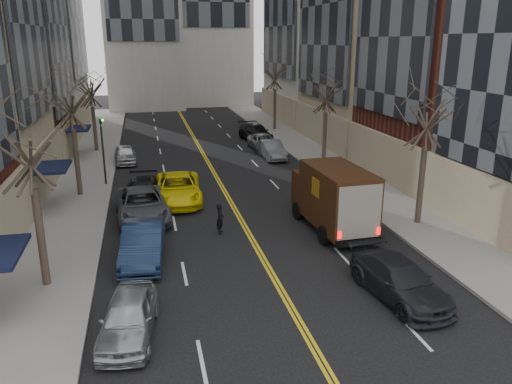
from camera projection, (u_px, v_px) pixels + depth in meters
sidewalk_left at (88, 168)px, 37.05m from camera, size 4.00×66.00×0.15m
sidewalk_right at (317, 156)px, 40.86m from camera, size 4.00×66.00×0.15m
tree_lf_near at (26, 128)px, 17.57m from camera, size 3.20×3.20×8.41m
tree_lf_mid at (69, 87)px, 28.66m from camera, size 3.20×3.20×8.91m
tree_lf_far at (90, 80)px, 40.95m from camera, size 3.20×3.20×8.12m
tree_rt_near at (430, 99)px, 24.03m from camera, size 3.20×3.20×8.71m
tree_rt_mid at (327, 82)px, 37.17m from camera, size 3.20×3.20×8.32m
tree_rt_far at (275, 65)px, 50.99m from camera, size 3.20×3.20×9.11m
traffic_signal at (103, 144)px, 31.92m from camera, size 0.29×0.26×4.70m
ups_truck at (333, 198)px, 24.74m from camera, size 2.72×6.18×3.33m
observer_sedan at (399, 280)px, 18.43m from camera, size 2.55×5.08×1.42m
taxi at (178, 188)px, 29.46m from camera, size 2.94×5.87×1.60m
pedestrian at (220, 219)px, 24.58m from camera, size 0.46×0.62×1.54m
parked_lf_a at (128, 317)px, 15.99m from camera, size 2.17×4.27×1.39m
parked_lf_b at (143, 243)px, 21.52m from camera, size 2.09×4.98×1.60m
parked_lf_c at (142, 205)px, 26.52m from camera, size 3.06×5.88×1.58m
parked_lf_d at (142, 192)px, 29.09m from camera, size 2.33×5.05×1.43m
parked_lf_e at (125, 154)px, 38.71m from camera, size 1.88×4.10×1.36m
parked_rt_a at (272, 150)px, 40.17m from camera, size 1.59×4.34×1.42m
parked_rt_b at (264, 142)px, 43.55m from camera, size 2.20×4.68×1.29m
parked_rt_c at (256, 133)px, 47.17m from camera, size 2.72×5.59×1.57m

